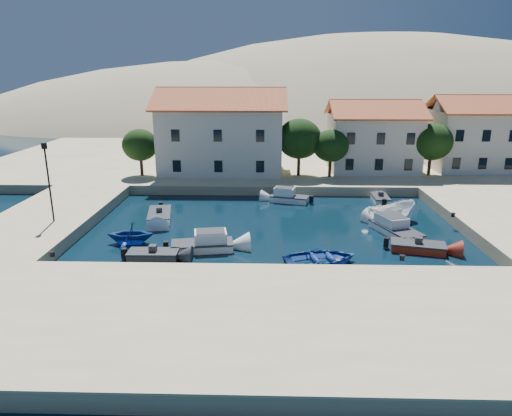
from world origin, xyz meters
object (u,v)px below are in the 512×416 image
Objects in this scene: building_mid at (373,135)px; boat_east at (390,222)px; building_right at (471,132)px; rowboat_south at (320,264)px; building_left at (222,129)px; cabin_cruiser_east at (396,229)px; cabin_cruiser_south at (202,244)px; lamppost at (48,175)px.

boat_east is at bearing -96.31° from building_mid.
building_right is 23.68m from boat_east.
building_right is 1.90× the size of rowboat_south.
building_left is at bearing 18.95° from boat_east.
rowboat_south is at bearing 112.03° from cabin_cruiser_east.
cabin_cruiser_east reaches higher than rowboat_south.
cabin_cruiser_south is 0.94× the size of rowboat_south.
lamppost is 28.22m from boat_east.
cabin_cruiser_east is (-14.32, -21.60, -5.00)m from building_right.
building_left is 2.36× the size of lamppost.
building_right is at bearing 27.93° from lamppost.
building_mid reaches higher than boat_east.
cabin_cruiser_east is at bearing -123.55° from building_right.
building_left is 24.00m from cabin_cruiser_south.
building_mid is 1.98× the size of cabin_cruiser_east.
building_right is 1.52× the size of lamppost.
building_right reaches higher than lamppost.
cabin_cruiser_south is at bearing -125.21° from building_mid.
cabin_cruiser_east is (14.86, 3.75, -0.00)m from cabin_cruiser_south.
lamppost is (-41.50, -22.00, -0.72)m from building_right.
building_right is 1.78× the size of cabin_cruiser_east.
cabin_cruiser_east is (-2.32, -20.60, -4.75)m from building_mid.
lamppost reaches higher than cabin_cruiser_east.
lamppost reaches higher than cabin_cruiser_south.
building_left is 1.40× the size of building_mid.
rowboat_south is 0.94× the size of cabin_cruiser_east.
building_mid is 1.11× the size of building_right.
cabin_cruiser_south is (12.31, -3.35, -4.28)m from lamppost.
building_mid is at bearing 35.45° from lamppost.
building_right reaches higher than cabin_cruiser_south.
lamppost is at bearing 155.26° from cabin_cruiser_south.
lamppost is 1.18× the size of cabin_cruiser_east.
building_mid is at bearing 3.18° from building_left.
cabin_cruiser_south is 0.88× the size of cabin_cruiser_east.
cabin_cruiser_south is 8.57m from rowboat_south.
building_right is 1.95× the size of boat_east.
building_mid is 28.51m from rowboat_south.
building_right is 2.02× the size of cabin_cruiser_south.
rowboat_south is at bearing 117.20° from boat_east.
rowboat_south is at bearing -24.54° from cabin_cruiser_south.
lamppost is 13.46m from cabin_cruiser_south.
building_left is 3.15× the size of cabin_cruiser_south.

